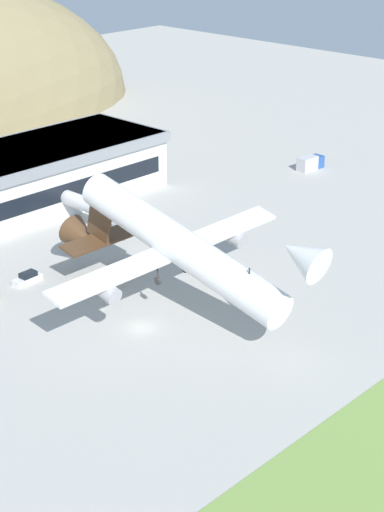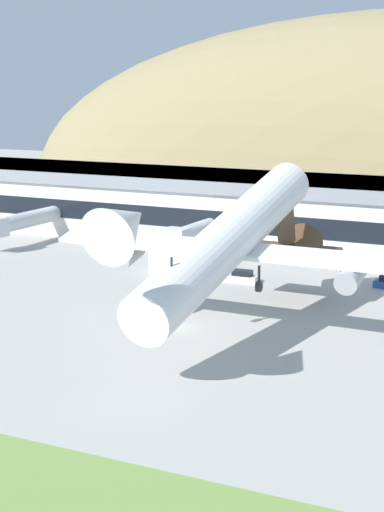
{
  "view_description": "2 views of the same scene",
  "coord_description": "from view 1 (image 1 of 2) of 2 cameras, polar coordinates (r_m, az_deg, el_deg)",
  "views": [
    {
      "loc": [
        -69.14,
        -75.06,
        55.51
      ],
      "look_at": [
        5.79,
        -3.85,
        10.0
      ],
      "focal_mm": 60.0,
      "sensor_mm": 36.0,
      "label": 1
    },
    {
      "loc": [
        41.24,
        -77.99,
        26.06
      ],
      "look_at": [
        3.16,
        -1.83,
        8.55
      ],
      "focal_mm": 60.0,
      "sensor_mm": 36.0,
      "label": 2
    }
  ],
  "objects": [
    {
      "name": "ground_plane",
      "position": [
        116.17,
        -3.36,
        -4.83
      ],
      "size": [
        373.23,
        373.23,
        0.0
      ],
      "primitive_type": "plane",
      "color": "#ADAAA3"
    },
    {
      "name": "jetway_2",
      "position": [
        146.78,
        -6.09,
        3.08
      ],
      "size": [
        3.38,
        17.01,
        5.43
      ],
      "color": "silver",
      "rests_on": "ground_plane"
    },
    {
      "name": "cargo_airplane",
      "position": [
        116.08,
        -1.1,
        0.66
      ],
      "size": [
        41.35,
        47.31,
        15.45
      ],
      "color": "white"
    },
    {
      "name": "service_car_0",
      "position": [
        130.83,
        -10.91,
        -1.47
      ],
      "size": [
        4.65,
        1.97,
        1.65
      ],
      "color": "silver",
      "rests_on": "ground_plane"
    },
    {
      "name": "service_car_1",
      "position": [
        144.97,
        -6.35,
        1.38
      ],
      "size": [
        4.24,
        1.96,
        1.62
      ],
      "color": "#264C99",
      "rests_on": "ground_plane"
    },
    {
      "name": "service_car_3",
      "position": [
        149.05,
        -3.9,
        2.12
      ],
      "size": [
        4.43,
        2.08,
        1.61
      ],
      "color": "#999EA3",
      "rests_on": "ground_plane"
    },
    {
      "name": "box_truck",
      "position": [
        181.33,
        7.89,
        6.17
      ],
      "size": [
        6.49,
        2.84,
        2.89
      ],
      "color": "#264C99",
      "rests_on": "ground_plane"
    },
    {
      "name": "traffic_cone_1",
      "position": [
        143.55,
        0.17,
        1.13
      ],
      "size": [
        0.52,
        0.52,
        0.58
      ],
      "color": "orange",
      "rests_on": "ground_plane"
    }
  ]
}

